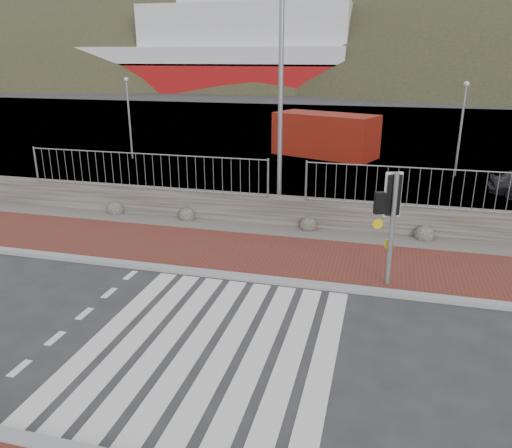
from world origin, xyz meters
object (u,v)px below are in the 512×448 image
(traffic_signal_far, at_px, (392,205))
(streetlight, at_px, (286,64))
(ferry, at_px, (206,54))
(shipping_container, at_px, (325,135))

(traffic_signal_far, xyz_separation_m, streetlight, (-3.41, 4.66, 2.91))
(ferry, height_order, streetlight, ferry)
(traffic_signal_far, xyz_separation_m, shipping_container, (-3.41, 15.71, -0.88))
(shipping_container, bearing_deg, ferry, 137.51)
(traffic_signal_far, bearing_deg, shipping_container, -98.33)
(traffic_signal_far, bearing_deg, ferry, -87.28)
(ferry, relative_size, traffic_signal_far, 18.19)
(streetlight, xyz_separation_m, shipping_container, (-0.00, 11.05, -3.79))
(shipping_container, bearing_deg, streetlight, -69.04)
(ferry, xyz_separation_m, streetlight, (24.36, -59.79, -0.45))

